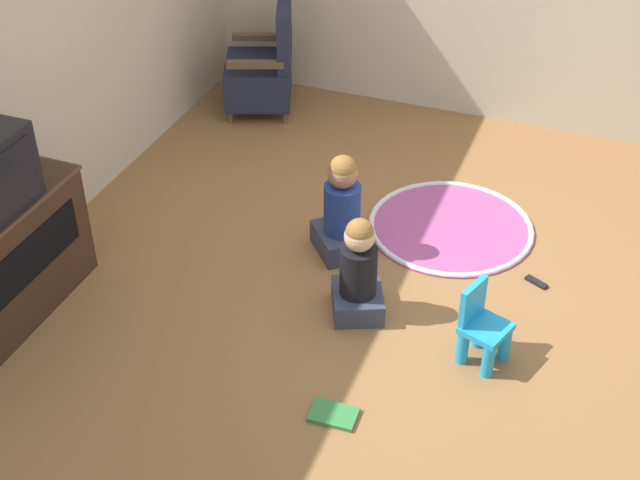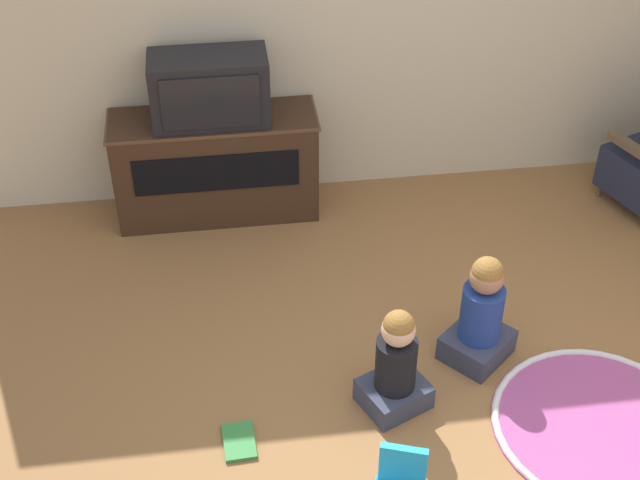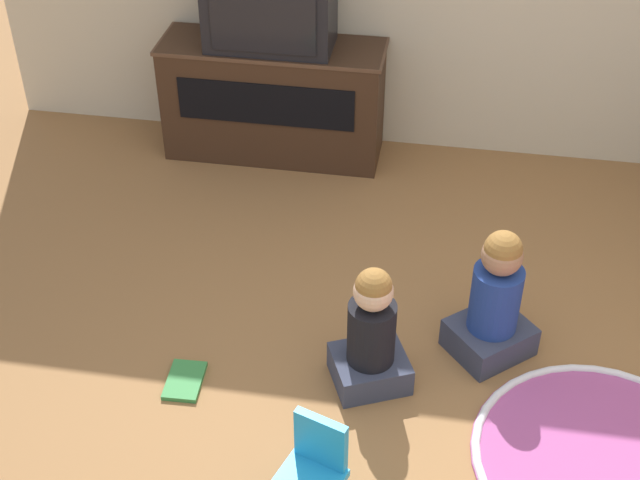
# 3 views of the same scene
# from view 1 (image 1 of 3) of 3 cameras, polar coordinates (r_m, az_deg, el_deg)

# --- Properties ---
(ground_plane) EXTENTS (30.00, 30.00, 0.00)m
(ground_plane) POSITION_cam_1_polar(r_m,az_deg,el_deg) (5.57, 5.50, -2.92)
(ground_plane) COLOR olive
(wall_back) EXTENTS (5.48, 0.12, 2.82)m
(wall_back) POSITION_cam_1_polar(r_m,az_deg,el_deg) (5.66, -19.24, 12.51)
(wall_back) COLOR beige
(wall_back) RESTS_ON ground_plane
(black_armchair) EXTENTS (0.75, 0.71, 0.91)m
(black_armchair) POSITION_cam_1_polar(r_m,az_deg,el_deg) (7.39, -3.62, 10.84)
(black_armchair) COLOR brown
(black_armchair) RESTS_ON ground_plane
(yellow_kid_chair) EXTENTS (0.31, 0.30, 0.49)m
(yellow_kid_chair) POSITION_cam_1_polar(r_m,az_deg,el_deg) (5.00, 10.33, -5.71)
(yellow_kid_chair) COLOR #1E99DB
(yellow_kid_chair) RESTS_ON ground_plane
(play_mat) EXTENTS (1.13, 1.13, 0.04)m
(play_mat) POSITION_cam_1_polar(r_m,az_deg,el_deg) (6.10, 8.36, 0.86)
(play_mat) COLOR #A54C8C
(play_mat) RESTS_ON ground_plane
(child_watching_left) EXTENTS (0.48, 0.47, 0.71)m
(child_watching_left) POSITION_cam_1_polar(r_m,az_deg,el_deg) (5.66, 1.42, 1.86)
(child_watching_left) COLOR #33384C
(child_watching_left) RESTS_ON ground_plane
(child_watching_center) EXTENTS (0.43, 0.40, 0.66)m
(child_watching_center) POSITION_cam_1_polar(r_m,az_deg,el_deg) (5.18, 2.47, -2.13)
(child_watching_center) COLOR #33384C
(child_watching_center) RESTS_ON ground_plane
(book) EXTENTS (0.17, 0.25, 0.02)m
(book) POSITION_cam_1_polar(r_m,az_deg,el_deg) (4.74, 0.87, -11.11)
(book) COLOR #337F3D
(book) RESTS_ON ground_plane
(remote_control) EXTENTS (0.11, 0.15, 0.02)m
(remote_control) POSITION_cam_1_polar(r_m,az_deg,el_deg) (5.71, 13.68, -2.63)
(remote_control) COLOR black
(remote_control) RESTS_ON ground_plane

